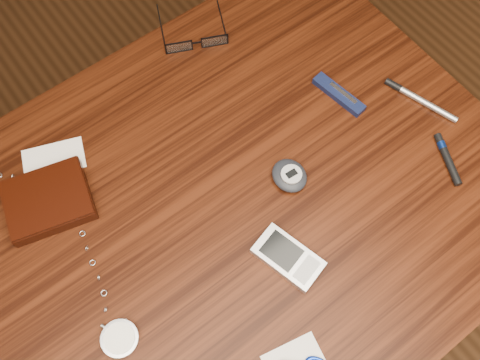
{
  "coord_description": "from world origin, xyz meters",
  "views": [
    {
      "loc": [
        -0.11,
        -0.25,
        1.5
      ],
      "look_at": [
        0.09,
        0.02,
        0.76
      ],
      "focal_mm": 40.0,
      "sensor_mm": 36.0,
      "label": 1
    }
  ],
  "objects": [
    {
      "name": "pocket_knife",
      "position": [
        0.32,
        0.05,
        0.76
      ],
      "size": [
        0.04,
        0.1,
        0.01
      ],
      "color": "#131B3A",
      "rests_on": "desk"
    },
    {
      "name": "eyeglasses",
      "position": [
        0.19,
        0.28,
        0.76
      ],
      "size": [
        0.15,
        0.15,
        0.02
      ],
      "color": "black",
      "rests_on": "desk"
    },
    {
      "name": "silver_pen",
      "position": [
        0.42,
        -0.03,
        0.76
      ],
      "size": [
        0.05,
        0.13,
        0.01
      ],
      "color": "#A9A9AD",
      "rests_on": "desk"
    },
    {
      "name": "desk",
      "position": [
        0.0,
        0.0,
        0.65
      ],
      "size": [
        1.0,
        0.7,
        0.75
      ],
      "color": "#341408",
      "rests_on": "ground"
    },
    {
      "name": "pocket_watch",
      "position": [
        -0.18,
        -0.06,
        0.76
      ],
      "size": [
        0.09,
        0.37,
        0.02
      ],
      "color": "silver",
      "rests_on": "desk"
    },
    {
      "name": "pedometer",
      "position": [
        0.16,
        -0.02,
        0.76
      ],
      "size": [
        0.06,
        0.06,
        0.02
      ],
      "color": "black",
      "rests_on": "desk"
    },
    {
      "name": "ground",
      "position": [
        0.0,
        0.0,
        0.0
      ],
      "size": [
        3.8,
        3.8,
        0.0
      ],
      "primitive_type": "plane",
      "color": "#472814",
      "rests_on": "ground"
    },
    {
      "name": "pda_phone",
      "position": [
        0.08,
        -0.12,
        0.76
      ],
      "size": [
        0.08,
        0.11,
        0.01
      ],
      "color": "#BDBCC1",
      "rests_on": "desk"
    },
    {
      "name": "wallet_and_card",
      "position": [
        -0.16,
        0.17,
        0.76
      ],
      "size": [
        0.17,
        0.17,
        0.03
      ],
      "color": "black",
      "rests_on": "desk"
    },
    {
      "name": "black_blue_pen",
      "position": [
        0.38,
        -0.14,
        0.76
      ],
      "size": [
        0.05,
        0.09,
        0.01
      ],
      "color": "black",
      "rests_on": "desk"
    }
  ]
}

